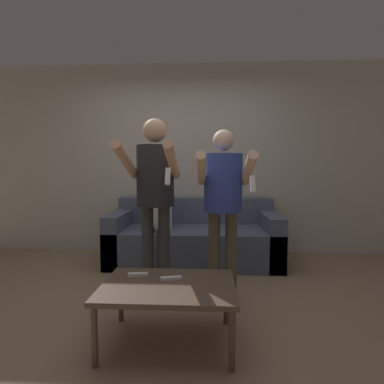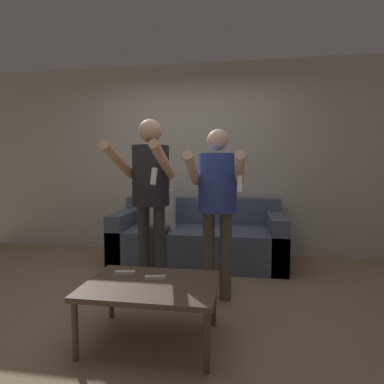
{
  "view_description": "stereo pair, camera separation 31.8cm",
  "coord_description": "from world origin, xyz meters",
  "views": [
    {
      "loc": [
        0.36,
        -2.55,
        1.22
      ],
      "look_at": [
        0.18,
        0.74,
        0.96
      ],
      "focal_mm": 28.0,
      "sensor_mm": 36.0,
      "label": 1
    },
    {
      "loc": [
        0.67,
        -2.52,
        1.22
      ],
      "look_at": [
        0.18,
        0.74,
        0.96
      ],
      "focal_mm": 28.0,
      "sensor_mm": 36.0,
      "label": 2
    }
  ],
  "objects": [
    {
      "name": "couch",
      "position": [
        0.18,
        1.3,
        0.28
      ],
      "size": [
        2.16,
        0.9,
        0.81
      ],
      "color": "#4C5670",
      "rests_on": "ground_plane"
    },
    {
      "name": "person_standing_right",
      "position": [
        0.5,
        0.19,
        0.99
      ],
      "size": [
        0.47,
        0.71,
        1.57
      ],
      "color": "brown",
      "rests_on": "ground_plane"
    },
    {
      "name": "remote_far",
      "position": [
        -0.16,
        -0.41,
        0.44
      ],
      "size": [
        0.15,
        0.06,
        0.02
      ],
      "color": "white",
      "rests_on": "coffee_table"
    },
    {
      "name": "coffee_table",
      "position": [
        0.09,
        -0.55,
        0.38
      ],
      "size": [
        0.92,
        0.64,
        0.42
      ],
      "color": "brown",
      "rests_on": "ground_plane"
    },
    {
      "name": "wall_back",
      "position": [
        0.0,
        1.79,
        1.35
      ],
      "size": [
        6.4,
        0.06,
        2.7
      ],
      "color": "#B7B2A8",
      "rests_on": "ground_plane"
    },
    {
      "name": "person_seated",
      "position": [
        -0.26,
        1.1,
        0.67
      ],
      "size": [
        0.33,
        0.54,
        1.19
      ],
      "color": "#383838",
      "rests_on": "ground_plane"
    },
    {
      "name": "ground_plane",
      "position": [
        0.0,
        0.0,
        0.0
      ],
      "size": [
        14.0,
        14.0,
        0.0
      ],
      "primitive_type": "plane",
      "color": "#937A5B"
    },
    {
      "name": "person_standing_left",
      "position": [
        -0.13,
        0.19,
        1.06
      ],
      "size": [
        0.47,
        0.79,
        1.68
      ],
      "color": "#383838",
      "rests_on": "ground_plane"
    },
    {
      "name": "remote_near",
      "position": [
        0.1,
        -0.47,
        0.44
      ],
      "size": [
        0.15,
        0.07,
        0.02
      ],
      "color": "white",
      "rests_on": "coffee_table"
    }
  ]
}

